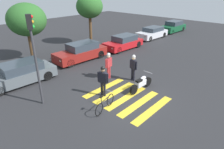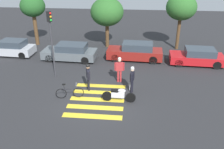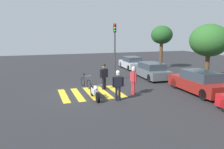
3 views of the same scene
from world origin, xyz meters
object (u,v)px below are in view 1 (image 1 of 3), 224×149
at_px(leaning_bicycle, 105,104).
at_px(car_white_van, 152,33).
at_px(pedestrian_bystander, 109,64).
at_px(officer_on_foot, 133,66).
at_px(car_green_compact, 173,27).
at_px(traffic_light_pole, 34,48).
at_px(car_maroon_wagon, 81,52).
at_px(car_grey_coupe, 20,74).
at_px(car_red_convertible, 123,42).
at_px(officer_by_motorcycle, 103,79).
at_px(police_motorcycle, 141,83).

distance_m(leaning_bicycle, car_white_van, 16.35).
relative_size(leaning_bicycle, pedestrian_bystander, 0.92).
bearing_deg(officer_on_foot, car_white_van, 26.25).
distance_m(car_green_compact, traffic_light_pole, 22.37).
xyz_separation_m(car_maroon_wagon, car_green_compact, (16.08, -0.42, -0.03)).
relative_size(pedestrian_bystander, car_maroon_wagon, 0.39).
xyz_separation_m(car_maroon_wagon, traffic_light_pole, (-5.88, -3.85, 2.44)).
bearing_deg(leaning_bicycle, traffic_light_pole, 122.01).
distance_m(car_grey_coupe, car_red_convertible, 10.68).
xyz_separation_m(officer_by_motorcycle, car_grey_coupe, (-2.56, 5.21, -0.43)).
distance_m(leaning_bicycle, officer_on_foot, 4.07).
distance_m(officer_by_motorcycle, car_green_compact, 19.83).
relative_size(car_grey_coupe, car_maroon_wagon, 0.98).
xyz_separation_m(officer_by_motorcycle, car_maroon_wagon, (3.02, 5.71, -0.38)).
bearing_deg(police_motorcycle, car_red_convertible, 46.77).
xyz_separation_m(officer_on_foot, pedestrian_bystander, (-0.91, 1.42, 0.03)).
relative_size(pedestrian_bystander, car_red_convertible, 0.43).
height_order(officer_by_motorcycle, car_grey_coupe, officer_by_motorcycle).
relative_size(police_motorcycle, car_green_compact, 0.48).
xyz_separation_m(officer_by_motorcycle, car_green_compact, (19.11, 5.29, -0.41)).
bearing_deg(car_white_van, leaning_bicycle, -156.27).
xyz_separation_m(officer_by_motorcycle, car_red_convertible, (8.12, 5.19, -0.44)).
xyz_separation_m(officer_on_foot, car_red_convertible, (5.27, 5.21, -0.41)).
distance_m(officer_by_motorcycle, traffic_light_pole, 3.99).
relative_size(car_grey_coupe, car_green_compact, 1.09).
bearing_deg(car_maroon_wagon, police_motorcycle, -97.70).
xyz_separation_m(car_white_van, car_green_compact, (5.14, -0.17, 0.05)).
distance_m(car_white_van, traffic_light_pole, 17.39).
relative_size(officer_on_foot, officer_by_motorcycle, 0.98).
relative_size(officer_on_foot, traffic_light_pole, 0.38).
distance_m(pedestrian_bystander, car_white_van, 12.70).
distance_m(police_motorcycle, officer_on_foot, 1.57).
relative_size(leaning_bicycle, car_grey_coupe, 0.37).
bearing_deg(officer_by_motorcycle, leaning_bicycle, -131.84).
xyz_separation_m(leaning_bicycle, car_red_convertible, (9.12, 6.31, 0.28)).
bearing_deg(car_red_convertible, officer_by_motorcycle, -147.41).
bearing_deg(car_green_compact, car_white_van, 178.06).
height_order(officer_on_foot, car_white_van, officer_on_foot).
xyz_separation_m(police_motorcycle, officer_by_motorcycle, (-2.08, 1.23, 0.65)).
bearing_deg(pedestrian_bystander, car_white_van, 18.66).
bearing_deg(car_red_convertible, police_motorcycle, -133.23).
bearing_deg(officer_on_foot, pedestrian_bystander, 122.83).
distance_m(officer_on_foot, car_white_van, 12.40).
bearing_deg(car_white_van, officer_by_motorcycle, -158.64).
relative_size(police_motorcycle, car_grey_coupe, 0.44).
bearing_deg(pedestrian_bystander, officer_on_foot, -57.17).
bearing_deg(traffic_light_pole, car_maroon_wagon, 33.18).
bearing_deg(police_motorcycle, leaning_bicycle, 177.83).
height_order(pedestrian_bystander, car_maroon_wagon, pedestrian_bystander).
height_order(leaning_bicycle, car_green_compact, car_green_compact).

